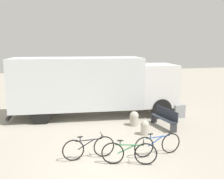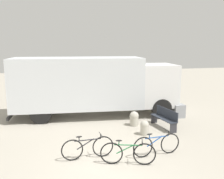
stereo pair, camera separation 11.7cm
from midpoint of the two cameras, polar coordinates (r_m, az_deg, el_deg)
name	(u,v)px [view 2 (the right image)]	position (r m, az deg, el deg)	size (l,w,h in m)	color
ground_plane	(106,164)	(8.67, -0.87, -16.77)	(60.00, 60.00, 0.00)	#A8A091
delivery_truck	(93,84)	(13.77, -4.04, 1.37)	(9.16, 3.23, 3.26)	silver
park_bench	(165,117)	(12.29, 12.24, -6.24)	(0.65, 1.75, 0.92)	#282D38
bicycle_near	(88,148)	(8.95, -5.19, -13.09)	(1.85, 0.44, 0.86)	black
bicycle_middle	(128,153)	(8.52, 4.04, -14.31)	(1.78, 0.65, 0.86)	black
bicycle_far	(157,145)	(9.30, 10.53, -12.29)	(1.85, 0.44, 0.86)	black
bollard_near_bench	(145,127)	(11.22, 7.75, -8.57)	(0.39, 0.39, 0.65)	#B2AD9E
bollard_far_bench	(134,118)	(12.40, 5.34, -6.56)	(0.45, 0.45, 0.71)	#B2AD9E
utility_box	(178,111)	(14.20, 15.18, -4.74)	(0.59, 0.52, 0.72)	gray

